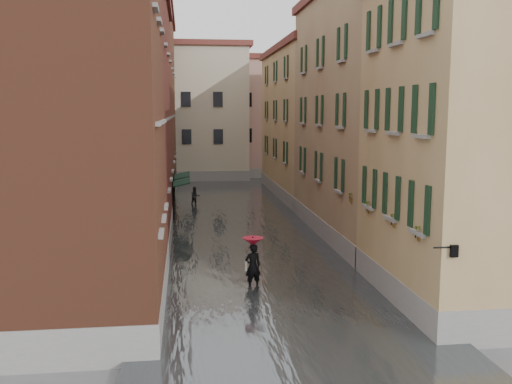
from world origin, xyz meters
TOP-DOWN VIEW (x-y plane):
  - ground at (0.00, 0.00)m, footprint 120.00×120.00m
  - floodwater at (0.00, 13.00)m, footprint 10.00×60.00m
  - building_left_near at (-7.00, -2.00)m, footprint 6.00×8.00m
  - building_left_mid at (-7.00, 9.00)m, footprint 6.00×14.00m
  - building_left_far at (-7.00, 24.00)m, footprint 6.00×16.00m
  - building_right_near at (7.00, -2.00)m, footprint 6.00×8.00m
  - building_right_mid at (7.00, 9.00)m, footprint 6.00×14.00m
  - building_right_far at (7.00, 24.00)m, footprint 6.00×16.00m
  - building_end_cream at (-3.00, 38.00)m, footprint 12.00×9.00m
  - building_end_pink at (6.00, 40.00)m, footprint 10.00×9.00m
  - awning_near at (-3.49, 14.19)m, footprint 1.09×2.72m
  - awning_far at (-3.48, 17.88)m, footprint 1.09×3.17m
  - wall_lantern at (4.33, -6.00)m, footprint 0.71×0.22m
  - window_planters at (4.12, -0.82)m, footprint 0.59×8.10m
  - pedestrian_main at (-0.64, 0.48)m, footprint 0.85×0.85m
  - pedestrian_far at (-2.51, 20.24)m, footprint 0.84×0.73m

SIDE VIEW (x-z plane):
  - ground at x=0.00m, z-range 0.00..0.00m
  - floodwater at x=0.00m, z-range 0.00..0.20m
  - pedestrian_far at x=-2.51m, z-range 0.00..1.47m
  - pedestrian_main at x=-0.64m, z-range 0.16..2.22m
  - awning_near at x=-3.49m, z-range 1.06..3.86m
  - awning_far at x=-3.48m, z-range 1.07..3.87m
  - wall_lantern at x=4.33m, z-range 2.83..3.18m
  - window_planters at x=4.12m, z-range 3.09..3.93m
  - building_right_near at x=7.00m, z-range 0.00..11.50m
  - building_right_far at x=7.00m, z-range 0.00..11.50m
  - building_end_pink at x=6.00m, z-range 0.00..12.00m
  - building_left_mid at x=-7.00m, z-range 0.00..12.50m
  - building_left_near at x=-7.00m, z-range 0.00..13.00m
  - building_right_mid at x=7.00m, z-range 0.00..13.00m
  - building_end_cream at x=-3.00m, z-range 0.00..13.00m
  - building_left_far at x=-7.00m, z-range 0.00..14.00m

